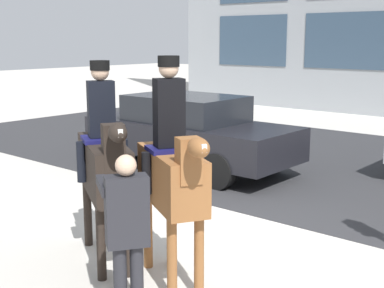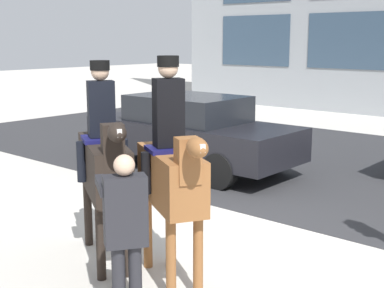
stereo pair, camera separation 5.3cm
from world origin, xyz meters
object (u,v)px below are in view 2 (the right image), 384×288
at_px(pedestrian_bystander, 125,229).
at_px(street_car_near_lane, 191,131).
at_px(mounted_horse_lead, 104,162).
at_px(mounted_horse_companion, 172,171).

height_order(pedestrian_bystander, street_car_near_lane, pedestrian_bystander).
distance_m(mounted_horse_lead, mounted_horse_companion, 1.07).
relative_size(mounted_horse_companion, street_car_near_lane, 0.55).
distance_m(mounted_horse_companion, pedestrian_bystander, 1.15).
bearing_deg(pedestrian_bystander, street_car_near_lane, -20.75).
bearing_deg(mounted_horse_lead, street_car_near_lane, 149.98).
bearing_deg(pedestrian_bystander, mounted_horse_lead, -0.34).
xyz_separation_m(mounted_horse_lead, street_car_near_lane, (-2.46, 4.46, -0.47)).
height_order(mounted_horse_lead, street_car_near_lane, mounted_horse_lead).
xyz_separation_m(mounted_horse_companion, pedestrian_bystander, (0.37, -1.04, -0.30)).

